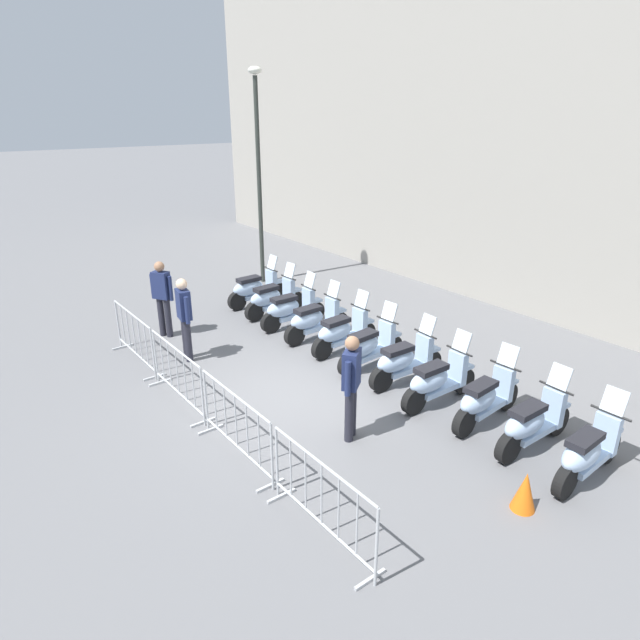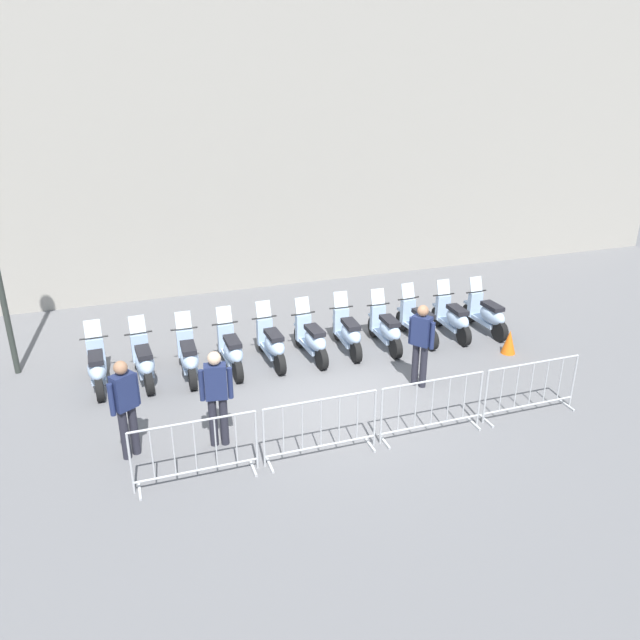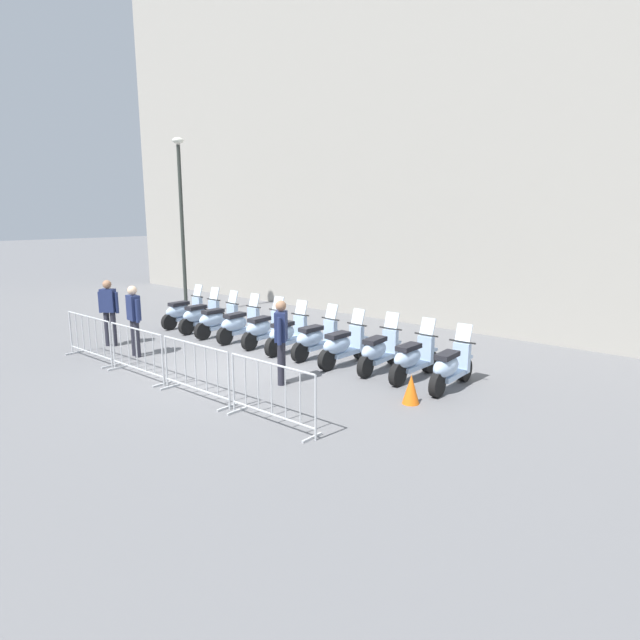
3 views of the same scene
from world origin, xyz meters
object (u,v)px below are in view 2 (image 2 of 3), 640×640
object	(u,v)px
motorcycle_2	(189,357)
traffic_cone	(509,342)
motorcycle_0	(97,367)
motorcycle_5	(312,340)
motorcycle_1	(144,362)
motorcycle_10	(487,315)
officer_mid_plaza	(125,403)
officer_by_barriers	(217,393)
motorcycle_7	(386,330)
motorcycle_3	(231,351)
barrier_segment_2	(432,407)
barrier_segment_1	(321,428)
motorcycle_6	(348,333)
motorcycle_8	(419,323)
motorcycle_4	(272,344)
barrier_segment_3	(531,389)
officer_near_row_end	(421,341)
motorcycle_9	(453,319)
barrier_segment_0	(195,452)

from	to	relation	value
motorcycle_2	traffic_cone	distance (m)	7.03
motorcycle_0	motorcycle_5	world-z (taller)	same
motorcycle_1	motorcycle_10	xyz separation A→B (m)	(7.93, 0.86, 0.00)
motorcycle_10	officer_mid_plaza	world-z (taller)	officer_mid_plaza
motorcycle_5	officer_by_barriers	distance (m)	3.71
motorcycle_2	motorcycle_7	size ratio (longest dim) A/B	1.00
motorcycle_3	traffic_cone	size ratio (longest dim) A/B	3.13
motorcycle_3	barrier_segment_2	distance (m)	4.50
motorcycle_0	officer_by_barriers	xyz separation A→B (m)	(2.22, -2.53, 0.53)
officer_by_barriers	barrier_segment_1	bearing A→B (deg)	-23.44
motorcycle_6	motorcycle_8	distance (m)	1.78
traffic_cone	motorcycle_4	bearing A→B (deg)	173.23
motorcycle_2	motorcycle_3	distance (m)	0.89
motorcycle_2	motorcycle_0	bearing A→B (deg)	-177.45
motorcycle_3	barrier_segment_3	world-z (taller)	motorcycle_3
motorcycle_5	officer_near_row_end	size ratio (longest dim) A/B	0.99
barrier_segment_1	motorcycle_5	bearing A→B (deg)	80.62
officer_mid_plaza	officer_by_barriers	size ratio (longest dim) A/B	1.00
motorcycle_8	barrier_segment_1	size ratio (longest dim) A/B	0.89
motorcycle_10	officer_near_row_end	xyz separation A→B (m)	(-2.56, -2.19, 0.53)
officer_mid_plaza	officer_by_barriers	xyz separation A→B (m)	(1.44, 0.02, 0.00)
motorcycle_1	motorcycle_2	distance (m)	0.88
traffic_cone	motorcycle_0	bearing A→B (deg)	178.22
motorcycle_8	officer_by_barriers	size ratio (longest dim) A/B	0.99
motorcycle_8	officer_by_barriers	distance (m)	5.91
officer_near_row_end	traffic_cone	world-z (taller)	officer_near_row_end
officer_mid_plaza	barrier_segment_2	bearing A→B (deg)	-4.93
motorcycle_6	barrier_segment_3	distance (m)	4.20
barrier_segment_2	officer_by_barriers	distance (m)	3.67
officer_near_row_end	motorcycle_9	bearing A→B (deg)	52.29
officer_mid_plaza	officer_near_row_end	bearing A→B (deg)	13.14
motorcycle_7	motorcycle_9	distance (m)	1.78
motorcycle_10	barrier_segment_0	size ratio (longest dim) A/B	0.89
barrier_segment_3	motorcycle_0	bearing A→B (deg)	160.63
motorcycle_3	barrier_segment_1	size ratio (longest dim) A/B	0.89
motorcycle_5	officer_by_barriers	size ratio (longest dim) A/B	0.99
motorcycle_4	motorcycle_9	world-z (taller)	same
officer_by_barriers	officer_near_row_end	bearing A→B (deg)	17.26
motorcycle_2	motorcycle_4	size ratio (longest dim) A/B	1.00
motorcycle_0	barrier_segment_3	world-z (taller)	motorcycle_0
motorcycle_1	officer_near_row_end	size ratio (longest dim) A/B	0.99
barrier_segment_3	traffic_cone	size ratio (longest dim) A/B	3.50
motorcycle_3	barrier_segment_0	distance (m)	3.76
motorcycle_3	officer_by_barriers	xyz separation A→B (m)	(-0.44, -2.73, 0.53)
motorcycle_5	barrier_segment_1	size ratio (longest dim) A/B	0.89
barrier_segment_2	motorcycle_1	bearing A→B (deg)	148.36
barrier_segment_0	barrier_segment_2	xyz separation A→B (m)	(4.02, 0.47, 0.00)
motorcycle_10	officer_mid_plaza	xyz separation A→B (m)	(-8.05, -3.47, 0.53)
motorcycle_3	motorcycle_9	bearing A→B (deg)	7.35
motorcycle_0	motorcycle_3	size ratio (longest dim) A/B	1.00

